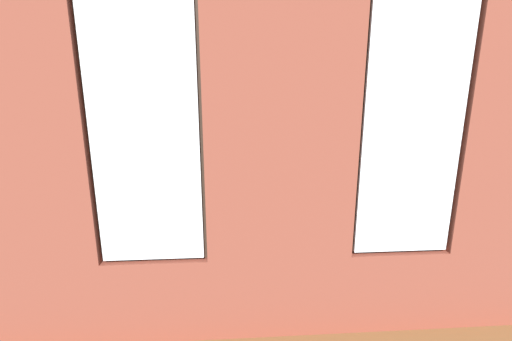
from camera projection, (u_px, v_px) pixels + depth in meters
name	position (u px, v px, depth m)	size (l,w,h in m)	color
ground_plane	(257.00, 223.00, 5.66)	(6.40, 6.04, 0.10)	brown
brick_wall_with_windows	(281.00, 141.00, 2.68)	(5.80, 0.30, 3.50)	brown
white_wall_right	(58.00, 115.00, 4.85)	(0.10, 5.04, 3.50)	silver
couch_by_window	(201.00, 264.00, 3.59)	(1.92, 0.87, 0.80)	black
couch_left	(387.00, 198.00, 5.74)	(1.02, 1.94, 0.80)	black
coffee_table	(247.00, 195.00, 5.76)	(1.21, 0.73, 0.43)	olive
cup_ceramic	(247.00, 188.00, 5.73)	(0.09, 0.09, 0.10)	#33567F
candle_jar	(238.00, 187.00, 5.81)	(0.08, 0.08, 0.09)	#B7333D
table_plant_small	(266.00, 182.00, 5.86)	(0.14, 0.14, 0.23)	beige
remote_gray	(226.00, 193.00, 5.61)	(0.05, 0.17, 0.02)	#59595B
media_console	(104.00, 201.00, 5.73)	(1.17, 0.42, 0.57)	black
tv_flatscreen	(100.00, 164.00, 5.58)	(1.04, 0.20, 0.71)	black
potted_plant_foreground_right	(145.00, 159.00, 7.25)	(0.86, 0.83, 1.12)	#47423D
potted_plant_corner_near_left	(356.00, 150.00, 7.59)	(0.78, 0.71, 1.24)	#9E5638
potted_plant_by_left_couch	(339.00, 174.00, 7.05)	(0.42, 0.42, 0.61)	gray
potted_plant_mid_room_small	(299.00, 185.00, 6.21)	(0.41, 0.41, 0.61)	beige
potted_plant_near_tv	(113.00, 187.00, 4.64)	(0.96, 0.97, 1.36)	brown
potted_plant_beside_window_right	(63.00, 238.00, 3.32)	(0.64, 0.64, 1.10)	#47423D
potted_plant_corner_far_left	(492.00, 235.00, 3.63)	(0.83, 0.82, 1.26)	gray
potted_plant_between_couches	(333.00, 230.00, 3.66)	(0.69, 0.69, 0.99)	beige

